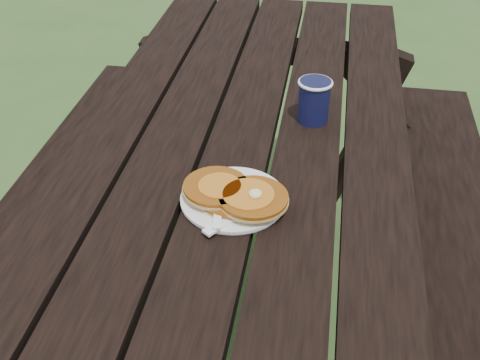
% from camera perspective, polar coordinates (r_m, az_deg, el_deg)
% --- Properties ---
extents(ground, '(60.00, 60.00, 0.00)m').
position_cam_1_polar(ground, '(1.88, 0.13, -15.47)').
color(ground, '#2E4D21').
rests_on(ground, ground).
extents(picnic_table, '(1.36, 1.80, 0.75)m').
position_cam_1_polar(picnic_table, '(1.61, 0.15, -7.31)').
color(picnic_table, black).
rests_on(picnic_table, ground).
extents(plate, '(0.22, 0.22, 0.01)m').
position_cam_1_polar(plate, '(1.17, -0.63, -1.86)').
color(plate, white).
rests_on(plate, picnic_table).
extents(pancake_stack, '(0.21, 0.15, 0.04)m').
position_cam_1_polar(pancake_stack, '(1.15, -0.42, -1.38)').
color(pancake_stack, '#8C4A0F').
rests_on(pancake_stack, plate).
extents(knife, '(0.12, 0.16, 0.00)m').
position_cam_1_polar(knife, '(1.13, 0.12, -3.02)').
color(knife, white).
rests_on(knife, plate).
extents(fork, '(0.05, 0.16, 0.01)m').
position_cam_1_polar(fork, '(1.12, -2.07, -2.85)').
color(fork, white).
rests_on(fork, plate).
extents(coffee_cup, '(0.08, 0.08, 0.10)m').
position_cam_1_polar(coffee_cup, '(1.41, 7.05, 7.68)').
color(coffee_cup, black).
rests_on(coffee_cup, picnic_table).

